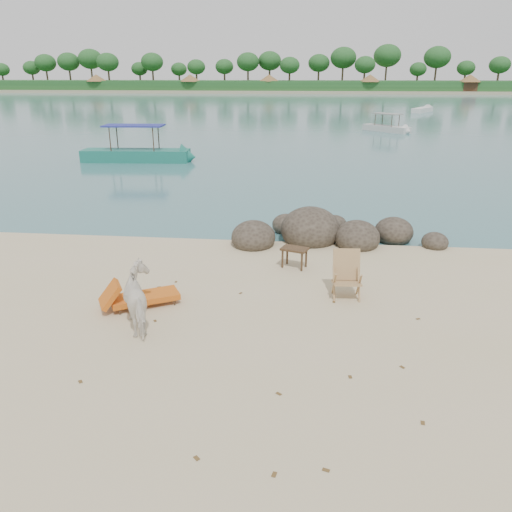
{
  "coord_description": "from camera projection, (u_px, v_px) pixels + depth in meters",
  "views": [
    {
      "loc": [
        1.49,
        -8.54,
        4.88
      ],
      "look_at": [
        0.37,
        2.0,
        1.0
      ],
      "focal_mm": 35.0,
      "sensor_mm": 36.0,
      "label": 1
    }
  ],
  "objects": [
    {
      "name": "water",
      "position": [
        303.0,
        101.0,
        93.83
      ],
      "size": [
        400.0,
        400.0,
        0.0
      ],
      "primitive_type": "plane",
      "color": "#3A6B75",
      "rests_on": "ground"
    },
    {
      "name": "far_shore",
      "position": [
        307.0,
        89.0,
        168.53
      ],
      "size": [
        420.0,
        90.0,
        1.4
      ],
      "primitive_type": "cube",
      "color": "tan",
      "rests_on": "ground"
    },
    {
      "name": "far_scenery",
      "position": [
        307.0,
        80.0,
        136.35
      ],
      "size": [
        420.0,
        18.0,
        9.5
      ],
      "color": "#1E4C1E",
      "rests_on": "ground"
    },
    {
      "name": "boulders",
      "position": [
        322.0,
        233.0,
        15.38
      ],
      "size": [
        6.45,
        3.09,
        1.38
      ],
      "rotation": [
        0.0,
        0.0,
        -0.06
      ],
      "color": "#302920",
      "rests_on": "ground"
    },
    {
      "name": "cow",
      "position": [
        142.0,
        300.0,
        9.99
      ],
      "size": [
        1.31,
        1.61,
        1.24
      ],
      "primitive_type": "imported",
      "rotation": [
        0.0,
        0.0,
        3.66
      ],
      "color": "white",
      "rests_on": "ground"
    },
    {
      "name": "side_table",
      "position": [
        294.0,
        259.0,
        13.2
      ],
      "size": [
        0.78,
        0.64,
        0.54
      ],
      "primitive_type": null,
      "rotation": [
        0.0,
        0.0,
        -0.34
      ],
      "color": "black",
      "rests_on": "ground"
    },
    {
      "name": "lounge_chair",
      "position": [
        145.0,
        295.0,
        11.04
      ],
      "size": [
        1.92,
        1.46,
        0.55
      ],
      "primitive_type": null,
      "rotation": [
        0.0,
        0.0,
        0.51
      ],
      "color": "#C04C16",
      "rests_on": "ground"
    },
    {
      "name": "deck_chair",
      "position": [
        347.0,
        277.0,
        11.33
      ],
      "size": [
        0.73,
        0.79,
        1.06
      ],
      "primitive_type": null,
      "rotation": [
        0.0,
        0.0,
        0.07
      ],
      "color": "tan",
      "rests_on": "ground"
    },
    {
      "name": "boat_near",
      "position": [
        134.0,
        131.0,
        29.19
      ],
      "size": [
        7.14,
        2.05,
        3.42
      ],
      "primitive_type": null,
      "rotation": [
        0.0,
        0.0,
        0.07
      ],
      "color": "#19695A",
      "rests_on": "water"
    },
    {
      "name": "boat_mid",
      "position": [
        387.0,
        116.0,
        44.66
      ],
      "size": [
        4.43,
        4.67,
        2.57
      ],
      "primitive_type": null,
      "rotation": [
        0.0,
        0.0,
        -0.83
      ],
      "color": "#BCBCB8",
      "rests_on": "water"
    },
    {
      "name": "boat_far",
      "position": [
        422.0,
        109.0,
        67.49
      ],
      "size": [
        4.13,
        6.04,
        0.71
      ],
      "primitive_type": null,
      "rotation": [
        0.0,
        0.0,
        1.07
      ],
      "color": "silver",
      "rests_on": "water"
    },
    {
      "name": "dead_leaves",
      "position": [
        267.0,
        354.0,
        9.21
      ],
      "size": [
        6.22,
        6.16,
        0.0
      ],
      "color": "brown",
      "rests_on": "ground"
    }
  ]
}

